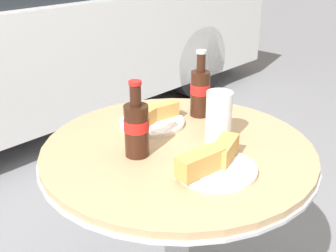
{
  "coord_description": "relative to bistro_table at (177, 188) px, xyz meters",
  "views": [
    {
      "loc": [
        -0.8,
        -0.71,
        1.27
      ],
      "look_at": [
        0.0,
        0.04,
        0.77
      ],
      "focal_mm": 45.0,
      "sensor_mm": 36.0,
      "label": 1
    }
  ],
  "objects": [
    {
      "name": "cola_bottle_right",
      "position": [
        -0.12,
        0.05,
        0.23
      ],
      "size": [
        0.07,
        0.07,
        0.21
      ],
      "color": "#33190F",
      "rests_on": "bistro_table"
    },
    {
      "name": "lunch_plate_far",
      "position": [
        0.05,
        0.16,
        0.16
      ],
      "size": [
        0.22,
        0.21,
        0.06
      ],
      "color": "silver",
      "rests_on": "bistro_table"
    },
    {
      "name": "drinking_glass",
      "position": [
        0.1,
        -0.06,
        0.21
      ],
      "size": [
        0.07,
        0.07,
        0.15
      ],
      "color": "silver",
      "rests_on": "bistro_table"
    },
    {
      "name": "bistro_table",
      "position": [
        0.0,
        0.0,
        0.0
      ],
      "size": [
        0.79,
        0.79,
        0.72
      ],
      "color": "#B7B7BC",
      "rests_on": "ground_plane"
    },
    {
      "name": "lunch_plate_near",
      "position": [
        -0.04,
        -0.16,
        0.17
      ],
      "size": [
        0.23,
        0.21,
        0.07
      ],
      "color": "silver",
      "rests_on": "bistro_table"
    },
    {
      "name": "cola_bottle_left",
      "position": [
        0.22,
        0.1,
        0.23
      ],
      "size": [
        0.06,
        0.06,
        0.22
      ],
      "color": "#33190F",
      "rests_on": "bistro_table"
    }
  ]
}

